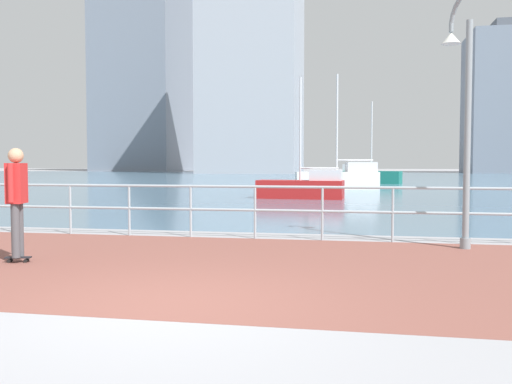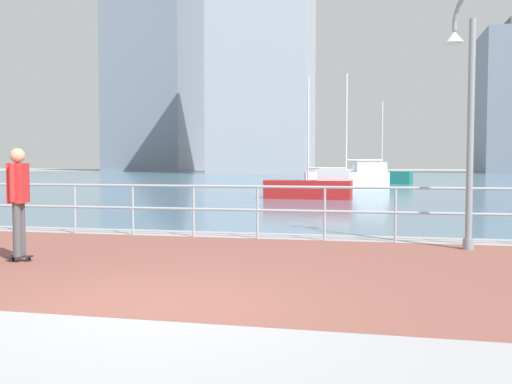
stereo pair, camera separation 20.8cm
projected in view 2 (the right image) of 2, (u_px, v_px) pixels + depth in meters
name	position (u px, v px, depth m)	size (l,w,h in m)	color
ground	(343.00, 182.00, 45.16)	(220.00, 220.00, 0.00)	#9E9EA3
brick_paving	(218.00, 265.00, 8.51)	(28.00, 6.06, 0.01)	brown
harbor_water	(348.00, 179.00, 55.43)	(180.00, 88.00, 0.00)	slate
waterfront_railing	(257.00, 202.00, 11.43)	(25.25, 0.06, 1.12)	#9EADB7
lamppost	(465.00, 106.00, 10.07)	(0.52, 0.76, 4.77)	gray
skateboarder	(18.00, 193.00, 8.76)	(0.41, 0.56, 1.82)	black
sailboat_gray	(349.00, 178.00, 33.18)	(5.16, 2.44, 6.96)	white
sailboat_white	(311.00, 187.00, 24.36)	(3.91, 1.45, 5.38)	#B21E1E
sailboat_ivory	(379.00, 176.00, 42.55)	(4.74, 2.54, 6.37)	#197266
tower_brick	(155.00, 61.00, 115.18)	(16.46, 18.00, 47.87)	slate
tower_concrete	(263.00, 71.00, 85.42)	(14.82, 14.43, 33.74)	#A3A8B2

